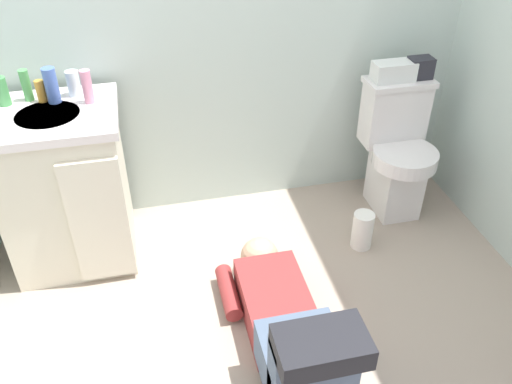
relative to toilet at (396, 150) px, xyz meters
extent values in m
cube|color=gray|center=(-0.90, -0.69, -0.39)|extent=(3.08, 2.93, 0.04)
cube|color=silver|center=(0.00, -0.04, -0.18)|extent=(0.22, 0.30, 0.38)
cylinder|color=silver|center=(0.00, -0.10, 0.01)|extent=(0.35, 0.35, 0.08)
cube|color=silver|center=(0.00, 0.09, 0.18)|extent=(0.34, 0.17, 0.34)
cube|color=silver|center=(0.00, 0.09, 0.37)|extent=(0.36, 0.19, 0.03)
cube|color=beige|center=(-1.76, -0.03, 0.02)|extent=(0.56, 0.48, 0.78)
cube|color=silver|center=(-1.76, -0.03, 0.43)|extent=(0.60, 0.52, 0.04)
cylinder|color=silver|center=(-1.76, -0.05, 0.43)|extent=(0.28, 0.28, 0.05)
cube|color=beige|center=(-1.61, -0.29, 0.00)|extent=(0.26, 0.03, 0.66)
cylinder|color=silver|center=(-1.76, 0.11, 0.50)|extent=(0.02, 0.02, 0.10)
cube|color=maroon|center=(-0.87, -0.72, -0.28)|extent=(0.29, 0.52, 0.17)
sphere|color=tan|center=(-0.87, -0.39, -0.27)|extent=(0.19, 0.19, 0.19)
cube|color=#4C5B73|center=(-0.87, -1.08, -0.19)|extent=(0.31, 0.28, 0.20)
cube|color=#4C5B73|center=(-0.87, -1.22, -0.07)|extent=(0.31, 0.12, 0.32)
cube|color=black|center=(-0.87, -1.26, 0.11)|extent=(0.31, 0.19, 0.09)
cylinder|color=maroon|center=(-1.06, -0.56, -0.31)|extent=(0.08, 0.30, 0.08)
cube|color=silver|center=(-0.04, 0.09, 0.43)|extent=(0.22, 0.11, 0.10)
cube|color=#26262D|center=(0.11, 0.09, 0.44)|extent=(0.12, 0.09, 0.11)
cylinder|color=#47934F|center=(-1.95, 0.09, 0.52)|extent=(0.06, 0.06, 0.13)
cylinder|color=#4C9B52|center=(-1.84, 0.11, 0.52)|extent=(0.04, 0.04, 0.14)
cylinder|color=gold|center=(-1.78, 0.09, 0.50)|extent=(0.04, 0.04, 0.10)
cylinder|color=#4766B4|center=(-1.73, 0.07, 0.53)|extent=(0.06, 0.06, 0.16)
cylinder|color=silver|center=(-1.64, 0.12, 0.51)|extent=(0.06, 0.06, 0.12)
cylinder|color=pink|center=(-1.57, 0.02, 0.53)|extent=(0.05, 0.05, 0.15)
cylinder|color=white|center=(-0.30, -0.32, -0.26)|extent=(0.11, 0.11, 0.21)
camera|label=1|loc=(-1.34, -2.31, 1.53)|focal=37.49mm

